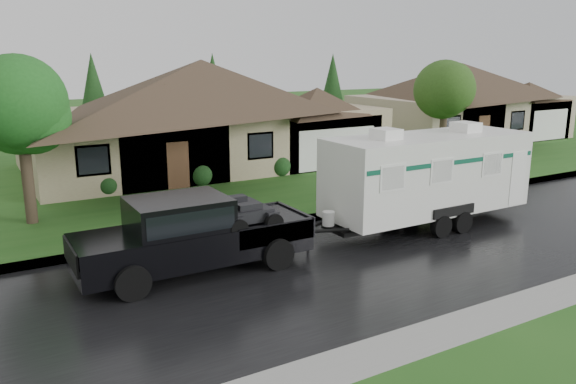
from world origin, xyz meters
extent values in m
plane|color=#24561B|center=(0.00, 0.00, 0.00)|extent=(140.00, 140.00, 0.00)
cube|color=black|center=(0.00, -2.00, 0.01)|extent=(140.00, 8.00, 0.01)
cube|color=gray|center=(0.00, 2.25, 0.07)|extent=(140.00, 0.50, 0.15)
cube|color=#24561B|center=(0.00, 15.00, 0.07)|extent=(140.00, 26.00, 0.15)
cube|color=#9E886B|center=(2.00, 14.00, 1.65)|extent=(18.00, 10.00, 3.00)
pyramid|color=#37281E|center=(2.00, 14.00, 5.75)|extent=(19.44, 10.80, 2.60)
cube|color=#9E886B|center=(7.40, 11.00, 1.50)|extent=(5.76, 4.00, 2.70)
cube|color=tan|center=(22.00, 14.50, 1.65)|extent=(14.00, 9.00, 3.00)
pyramid|color=#37281E|center=(22.00, 14.50, 5.45)|extent=(15.12, 9.72, 2.30)
cube|color=tan|center=(26.20, 12.00, 1.50)|extent=(4.48, 4.00, 2.70)
cylinder|color=#382B1E|center=(-7.56, 6.51, 1.39)|extent=(0.40, 0.40, 2.49)
sphere|color=#256E23|center=(-7.56, 6.51, 4.12)|extent=(3.44, 3.44, 3.44)
cylinder|color=#382B1E|center=(14.32, 8.47, 1.38)|extent=(0.39, 0.39, 2.46)
sphere|color=#345F1E|center=(14.32, 8.47, 4.07)|extent=(3.39, 3.39, 3.39)
sphere|color=#143814|center=(-4.30, 9.30, 0.65)|extent=(1.00, 1.00, 1.00)
sphere|color=#143814|center=(-0.10, 9.30, 0.65)|extent=(1.00, 1.00, 1.00)
sphere|color=#143814|center=(4.10, 9.30, 0.65)|extent=(1.00, 1.00, 1.00)
sphere|color=#143814|center=(8.30, 9.30, 0.65)|extent=(1.00, 1.00, 1.00)
cube|color=black|center=(-4.08, -0.40, 0.85)|extent=(6.52, 2.17, 0.93)
cube|color=black|center=(-6.47, -0.40, 1.14)|extent=(1.74, 2.12, 0.38)
cube|color=black|center=(-4.51, -0.40, 1.68)|extent=(2.61, 2.04, 0.98)
cube|color=black|center=(-4.51, -0.40, 1.74)|extent=(2.39, 2.09, 0.60)
cube|color=black|center=(-2.02, -0.40, 1.06)|extent=(2.39, 2.06, 0.07)
cylinder|color=black|center=(-6.14, -1.47, 0.46)|extent=(0.91, 0.35, 0.91)
cylinder|color=black|center=(-6.14, 0.66, 0.46)|extent=(0.91, 0.35, 0.91)
cylinder|color=black|center=(-2.02, -1.47, 0.46)|extent=(0.91, 0.35, 0.91)
cylinder|color=black|center=(-2.02, 0.66, 0.46)|extent=(0.91, 0.35, 0.91)
cube|color=silver|center=(4.62, -0.40, 1.93)|extent=(7.60, 2.61, 2.66)
cube|color=black|center=(4.62, -0.40, 0.43)|extent=(8.04, 1.30, 0.15)
cube|color=#0A4C35|center=(4.62, -0.40, 2.51)|extent=(7.45, 2.63, 0.15)
cube|color=white|center=(2.66, -0.40, 3.43)|extent=(0.76, 0.87, 0.35)
cube|color=white|center=(6.36, -0.40, 3.43)|extent=(0.76, 0.87, 0.35)
cylinder|color=black|center=(4.13, -1.69, 0.38)|extent=(0.76, 0.26, 0.76)
cylinder|color=black|center=(4.13, 0.88, 0.38)|extent=(0.76, 0.26, 0.76)
cylinder|color=black|center=(5.11, -1.69, 0.38)|extent=(0.76, 0.26, 0.76)
cylinder|color=black|center=(5.11, 0.88, 0.38)|extent=(0.76, 0.26, 0.76)
camera|label=1|loc=(-9.33, -14.62, 5.91)|focal=35.00mm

